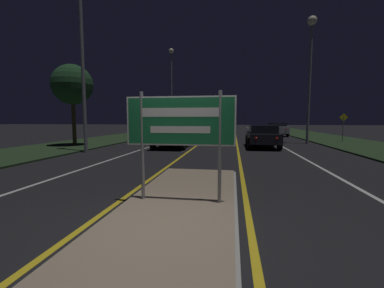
{
  "coord_description": "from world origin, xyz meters",
  "views": [
    {
      "loc": [
        1.03,
        -3.78,
        1.75
      ],
      "look_at": [
        0.0,
        2.71,
        1.12
      ],
      "focal_mm": 24.0,
      "sensor_mm": 36.0,
      "label": 1
    }
  ],
  "objects_px": {
    "streetlight_left_near": "(81,20)",
    "car_receding_1": "(276,129)",
    "streetlight_left_far": "(171,76)",
    "warning_sign": "(343,125)",
    "car_receding_0": "(262,136)",
    "car_approaching_0": "(173,136)",
    "highway_sign": "(180,125)",
    "streetlight_right_near": "(311,54)",
    "car_approaching_1": "(201,127)"
  },
  "relations": [
    {
      "from": "streetlight_left_far",
      "to": "streetlight_right_near",
      "type": "xyz_separation_m",
      "value": [
        12.66,
        -10.94,
        -0.58
      ]
    },
    {
      "from": "highway_sign",
      "to": "streetlight_left_near",
      "type": "relative_size",
      "value": 0.2
    },
    {
      "from": "streetlight_right_near",
      "to": "car_approaching_1",
      "type": "bearing_deg",
      "value": 130.57
    },
    {
      "from": "streetlight_left_far",
      "to": "car_receding_1",
      "type": "xyz_separation_m",
      "value": [
        11.93,
        -2.09,
        -6.14
      ]
    },
    {
      "from": "highway_sign",
      "to": "streetlight_left_near",
      "type": "bearing_deg",
      "value": 131.67
    },
    {
      "from": "streetlight_right_near",
      "to": "car_receding_1",
      "type": "relative_size",
      "value": 1.97
    },
    {
      "from": "car_approaching_1",
      "to": "warning_sign",
      "type": "xyz_separation_m",
      "value": [
        11.89,
        -9.22,
        0.56
      ]
    },
    {
      "from": "highway_sign",
      "to": "car_approaching_0",
      "type": "relative_size",
      "value": 0.53
    },
    {
      "from": "highway_sign",
      "to": "warning_sign",
      "type": "height_order",
      "value": "highway_sign"
    },
    {
      "from": "streetlight_left_near",
      "to": "car_receding_1",
      "type": "distance_m",
      "value": 20.97
    },
    {
      "from": "streetlight_left_near",
      "to": "warning_sign",
      "type": "xyz_separation_m",
      "value": [
        15.87,
        8.37,
        -5.38
      ]
    },
    {
      "from": "car_receding_0",
      "to": "car_approaching_1",
      "type": "bearing_deg",
      "value": 111.87
    },
    {
      "from": "highway_sign",
      "to": "car_approaching_1",
      "type": "relative_size",
      "value": 0.48
    },
    {
      "from": "car_approaching_1",
      "to": "car_receding_1",
      "type": "bearing_deg",
      "value": -11.36
    },
    {
      "from": "streetlight_left_near",
      "to": "car_receding_1",
      "type": "height_order",
      "value": "streetlight_left_near"
    },
    {
      "from": "streetlight_right_near",
      "to": "car_approaching_0",
      "type": "xyz_separation_m",
      "value": [
        -8.98,
        -3.93,
        -5.59
      ]
    },
    {
      "from": "car_approaching_1",
      "to": "streetlight_left_near",
      "type": "bearing_deg",
      "value": -102.76
    },
    {
      "from": "streetlight_left_near",
      "to": "car_approaching_0",
      "type": "distance_m",
      "value": 7.87
    },
    {
      "from": "streetlight_left_near",
      "to": "car_receding_0",
      "type": "distance_m",
      "value": 11.87
    },
    {
      "from": "car_receding_0",
      "to": "car_approaching_1",
      "type": "distance_m",
      "value": 14.79
    },
    {
      "from": "warning_sign",
      "to": "car_approaching_1",
      "type": "bearing_deg",
      "value": 142.21
    },
    {
      "from": "streetlight_right_near",
      "to": "warning_sign",
      "type": "bearing_deg",
      "value": 24.25
    },
    {
      "from": "car_approaching_1",
      "to": "warning_sign",
      "type": "relative_size",
      "value": 2.17
    },
    {
      "from": "car_approaching_0",
      "to": "car_approaching_1",
      "type": "height_order",
      "value": "car_approaching_1"
    },
    {
      "from": "car_receding_0",
      "to": "car_approaching_0",
      "type": "relative_size",
      "value": 1.0
    },
    {
      "from": "car_receding_1",
      "to": "warning_sign",
      "type": "height_order",
      "value": "warning_sign"
    },
    {
      "from": "streetlight_left_far",
      "to": "car_approaching_0",
      "type": "distance_m",
      "value": 16.52
    },
    {
      "from": "streetlight_left_far",
      "to": "car_receding_1",
      "type": "height_order",
      "value": "streetlight_left_far"
    },
    {
      "from": "car_approaching_1",
      "to": "streetlight_left_far",
      "type": "bearing_deg",
      "value": 173.41
    },
    {
      "from": "streetlight_right_near",
      "to": "car_approaching_1",
      "type": "relative_size",
      "value": 1.94
    },
    {
      "from": "streetlight_left_far",
      "to": "car_receding_0",
      "type": "bearing_deg",
      "value": -57.07
    },
    {
      "from": "highway_sign",
      "to": "car_approaching_1",
      "type": "height_order",
      "value": "highway_sign"
    },
    {
      "from": "car_receding_1",
      "to": "car_approaching_0",
      "type": "height_order",
      "value": "car_receding_1"
    },
    {
      "from": "streetlight_left_near",
      "to": "streetlight_left_far",
      "type": "height_order",
      "value": "streetlight_left_near"
    },
    {
      "from": "streetlight_left_near",
      "to": "car_receding_1",
      "type": "xyz_separation_m",
      "value": [
        12.26,
        15.93,
        -5.96
      ]
    },
    {
      "from": "car_approaching_1",
      "to": "warning_sign",
      "type": "height_order",
      "value": "warning_sign"
    },
    {
      "from": "streetlight_left_far",
      "to": "warning_sign",
      "type": "distance_m",
      "value": 19.11
    },
    {
      "from": "streetlight_left_far",
      "to": "car_receding_0",
      "type": "distance_m",
      "value": 17.94
    },
    {
      "from": "car_approaching_1",
      "to": "highway_sign",
      "type": "bearing_deg",
      "value": -83.93
    },
    {
      "from": "highway_sign",
      "to": "car_approaching_1",
      "type": "bearing_deg",
      "value": 96.07
    },
    {
      "from": "car_receding_0",
      "to": "warning_sign",
      "type": "xyz_separation_m",
      "value": [
        6.38,
        4.51,
        0.61
      ]
    },
    {
      "from": "highway_sign",
      "to": "warning_sign",
      "type": "distance_m",
      "value": 18.33
    },
    {
      "from": "streetlight_right_near",
      "to": "car_approaching_0",
      "type": "relative_size",
      "value": 2.15
    },
    {
      "from": "warning_sign",
      "to": "car_approaching_0",
      "type": "bearing_deg",
      "value": -156.2
    },
    {
      "from": "streetlight_left_near",
      "to": "car_approaching_1",
      "type": "distance_m",
      "value": 18.99
    },
    {
      "from": "highway_sign",
      "to": "streetlight_left_far",
      "type": "height_order",
      "value": "streetlight_left_far"
    },
    {
      "from": "car_receding_0",
      "to": "streetlight_right_near",
      "type": "bearing_deg",
      "value": 42.52
    },
    {
      "from": "highway_sign",
      "to": "streetlight_left_far",
      "type": "relative_size",
      "value": 0.22
    },
    {
      "from": "car_approaching_0",
      "to": "car_receding_0",
      "type": "bearing_deg",
      "value": 7.53
    },
    {
      "from": "streetlight_left_far",
      "to": "car_approaching_0",
      "type": "bearing_deg",
      "value": -76.09
    }
  ]
}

